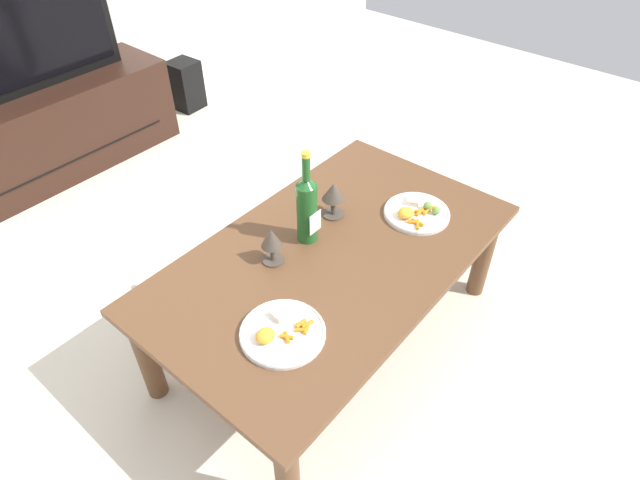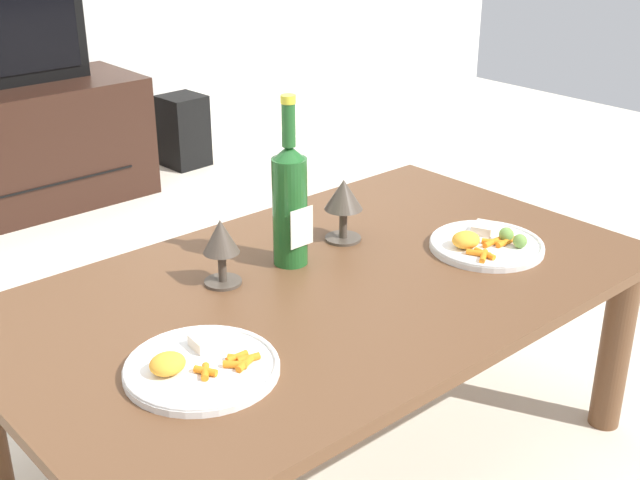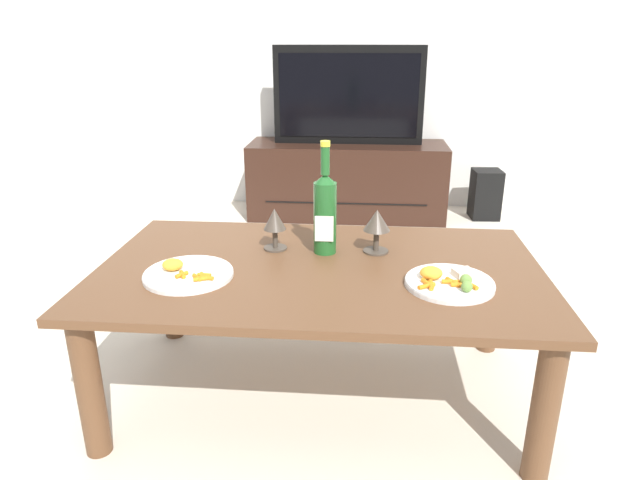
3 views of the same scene
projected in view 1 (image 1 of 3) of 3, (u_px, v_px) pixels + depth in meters
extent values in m
plane|color=beige|center=(330.00, 336.00, 2.13)|extent=(6.40, 6.40, 0.00)
cube|color=brown|center=(332.00, 256.00, 1.84)|extent=(1.31, 0.77, 0.03)
cylinder|color=brown|center=(287.00, 476.00, 1.50)|extent=(0.07, 0.07, 0.42)
cylinder|color=brown|center=(484.00, 254.00, 2.18)|extent=(0.07, 0.07, 0.42)
cylinder|color=brown|center=(147.00, 355.00, 1.80)|extent=(0.07, 0.07, 0.42)
cylinder|color=brown|center=(357.00, 194.00, 2.48)|extent=(0.07, 0.07, 0.42)
cube|color=black|center=(58.00, 127.00, 2.90)|extent=(1.22, 0.42, 0.46)
cube|color=black|center=(85.00, 156.00, 2.86)|extent=(0.98, 0.01, 0.01)
cube|color=black|center=(23.00, 30.00, 2.56)|extent=(0.91, 0.04, 0.58)
cube|color=black|center=(25.00, 31.00, 2.54)|extent=(0.83, 0.01, 0.49)
cube|color=black|center=(186.00, 85.00, 3.46)|extent=(0.18, 0.18, 0.31)
cylinder|color=#1E5923|center=(307.00, 213.00, 1.82)|extent=(0.07, 0.07, 0.23)
cone|color=#1E5923|center=(306.00, 183.00, 1.74)|extent=(0.07, 0.07, 0.03)
cylinder|color=#1E5923|center=(306.00, 168.00, 1.70)|extent=(0.03, 0.03, 0.09)
cylinder|color=yellow|center=(306.00, 154.00, 1.67)|extent=(0.03, 0.03, 0.02)
cube|color=silver|center=(315.00, 223.00, 1.82)|extent=(0.06, 0.00, 0.08)
cylinder|color=#473D33|center=(273.00, 260.00, 1.81)|extent=(0.07, 0.07, 0.01)
cylinder|color=#473D33|center=(272.00, 252.00, 1.78)|extent=(0.02, 0.02, 0.06)
cone|color=#473D33|center=(271.00, 238.00, 1.74)|extent=(0.07, 0.07, 0.07)
cylinder|color=#473D33|center=(333.00, 214.00, 1.99)|extent=(0.08, 0.08, 0.01)
cylinder|color=#473D33|center=(333.00, 206.00, 1.97)|extent=(0.02, 0.02, 0.07)
cone|color=#473D33|center=(333.00, 191.00, 1.92)|extent=(0.08, 0.08, 0.07)
cylinder|color=white|center=(283.00, 333.00, 1.57)|extent=(0.25, 0.25, 0.01)
torus|color=white|center=(283.00, 331.00, 1.56)|extent=(0.25, 0.25, 0.01)
ellipsoid|color=orange|center=(265.00, 336.00, 1.53)|extent=(0.06, 0.05, 0.03)
cube|color=beige|center=(282.00, 313.00, 1.60)|extent=(0.06, 0.05, 0.02)
cylinder|color=orange|center=(307.00, 329.00, 1.57)|extent=(0.04, 0.03, 0.01)
cylinder|color=orange|center=(307.00, 324.00, 1.58)|extent=(0.04, 0.02, 0.01)
cylinder|color=orange|center=(301.00, 330.00, 1.56)|extent=(0.04, 0.04, 0.01)
cylinder|color=orange|center=(302.00, 324.00, 1.58)|extent=(0.03, 0.04, 0.01)
cylinder|color=orange|center=(301.00, 324.00, 1.58)|extent=(0.04, 0.01, 0.01)
cylinder|color=orange|center=(287.00, 337.00, 1.54)|extent=(0.03, 0.04, 0.01)
cylinder|color=orange|center=(287.00, 337.00, 1.54)|extent=(0.03, 0.04, 0.01)
cylinder|color=white|center=(417.00, 213.00, 1.99)|extent=(0.24, 0.24, 0.01)
torus|color=white|center=(417.00, 212.00, 1.98)|extent=(0.24, 0.24, 0.01)
ellipsoid|color=orange|center=(406.00, 213.00, 1.96)|extent=(0.06, 0.06, 0.03)
cube|color=beige|center=(414.00, 200.00, 2.02)|extent=(0.07, 0.06, 0.02)
cylinder|color=orange|center=(431.00, 207.00, 2.00)|extent=(0.04, 0.05, 0.01)
cylinder|color=orange|center=(427.00, 211.00, 1.98)|extent=(0.05, 0.01, 0.01)
cylinder|color=orange|center=(421.00, 211.00, 1.98)|extent=(0.04, 0.05, 0.01)
cylinder|color=orange|center=(420.00, 212.00, 1.98)|extent=(0.05, 0.01, 0.01)
cylinder|color=orange|center=(414.00, 222.00, 1.93)|extent=(0.03, 0.05, 0.01)
cylinder|color=orange|center=(418.00, 222.00, 1.93)|extent=(0.01, 0.05, 0.01)
cylinder|color=orange|center=(418.00, 225.00, 1.92)|extent=(0.05, 0.04, 0.01)
sphere|color=olive|center=(428.00, 206.00, 1.99)|extent=(0.03, 0.03, 0.03)
sphere|color=olive|center=(428.00, 206.00, 1.99)|extent=(0.03, 0.03, 0.03)
sphere|color=olive|center=(436.00, 211.00, 1.97)|extent=(0.03, 0.03, 0.03)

